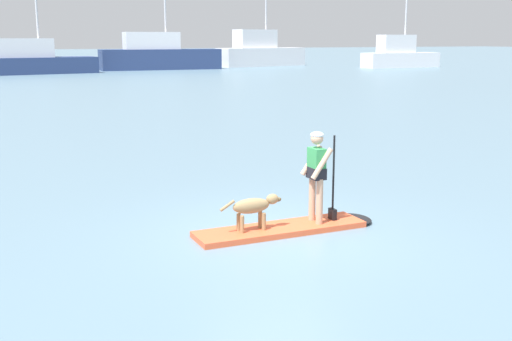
{
  "coord_description": "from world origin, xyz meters",
  "views": [
    {
      "loc": [
        -4.8,
        -9.33,
        3.29
      ],
      "look_at": [
        0.0,
        1.0,
        0.9
      ],
      "focal_mm": 44.27,
      "sensor_mm": 36.0,
      "label": 1
    }
  ],
  "objects_px": {
    "person_paddler": "(317,170)",
    "moored_boat_far_starboard": "(159,55)",
    "paddleboard": "(292,228)",
    "dog": "(254,207)",
    "moored_boat_port": "(31,61)",
    "moored_boat_far_port": "(399,55)",
    "moored_boat_outer": "(260,52)"
  },
  "relations": [
    {
      "from": "dog",
      "to": "moored_boat_outer",
      "type": "xyz_separation_m",
      "value": [
        28.8,
        60.75,
        1.14
      ]
    },
    {
      "from": "person_paddler",
      "to": "moored_boat_outer",
      "type": "xyz_separation_m",
      "value": [
        27.59,
        60.76,
        0.62
      ]
    },
    {
      "from": "paddleboard",
      "to": "moored_boat_far_starboard",
      "type": "height_order",
      "value": "moored_boat_far_starboard"
    },
    {
      "from": "moored_boat_far_port",
      "to": "moored_boat_port",
      "type": "bearing_deg",
      "value": 174.85
    },
    {
      "from": "paddleboard",
      "to": "dog",
      "type": "height_order",
      "value": "dog"
    },
    {
      "from": "moored_boat_port",
      "to": "moored_boat_outer",
      "type": "distance_m",
      "value": 27.69
    },
    {
      "from": "moored_boat_port",
      "to": "moored_boat_far_port",
      "type": "distance_m",
      "value": 40.23
    },
    {
      "from": "dog",
      "to": "moored_boat_far_starboard",
      "type": "distance_m",
      "value": 59.67
    },
    {
      "from": "person_paddler",
      "to": "moored_boat_far_starboard",
      "type": "xyz_separation_m",
      "value": [
        14.06,
        57.69,
        0.5
      ]
    },
    {
      "from": "moored_boat_far_starboard",
      "to": "moored_boat_outer",
      "type": "bearing_deg",
      "value": 12.81
    },
    {
      "from": "dog",
      "to": "moored_boat_far_port",
      "type": "relative_size",
      "value": 0.11
    },
    {
      "from": "moored_boat_far_starboard",
      "to": "moored_boat_outer",
      "type": "height_order",
      "value": "moored_boat_far_starboard"
    },
    {
      "from": "paddleboard",
      "to": "moored_boat_far_starboard",
      "type": "xyz_separation_m",
      "value": [
        14.55,
        57.68,
        1.49
      ]
    },
    {
      "from": "moored_boat_port",
      "to": "moored_boat_far_starboard",
      "type": "xyz_separation_m",
      "value": [
        13.42,
        3.28,
        0.29
      ]
    },
    {
      "from": "moored_boat_far_starboard",
      "to": "dog",
      "type": "bearing_deg",
      "value": -104.83
    },
    {
      "from": "moored_boat_far_starboard",
      "to": "moored_boat_outer",
      "type": "xyz_separation_m",
      "value": [
        13.53,
        3.08,
        0.11
      ]
    },
    {
      "from": "person_paddler",
      "to": "moored_boat_far_port",
      "type": "xyz_separation_m",
      "value": [
        40.71,
        50.79,
        0.38
      ]
    },
    {
      "from": "person_paddler",
      "to": "moored_boat_outer",
      "type": "relative_size",
      "value": 0.14
    },
    {
      "from": "moored_boat_outer",
      "to": "moored_boat_port",
      "type": "bearing_deg",
      "value": -166.73
    },
    {
      "from": "paddleboard",
      "to": "person_paddler",
      "type": "distance_m",
      "value": 1.1
    },
    {
      "from": "moored_boat_port",
      "to": "moored_boat_far_port",
      "type": "height_order",
      "value": "moored_boat_far_port"
    },
    {
      "from": "paddleboard",
      "to": "moored_boat_outer",
      "type": "bearing_deg",
      "value": 65.2
    },
    {
      "from": "dog",
      "to": "moored_boat_port",
      "type": "xyz_separation_m",
      "value": [
        1.85,
        54.39,
        0.74
      ]
    },
    {
      "from": "person_paddler",
      "to": "dog",
      "type": "xyz_separation_m",
      "value": [
        -1.21,
        0.01,
        -0.53
      ]
    },
    {
      "from": "person_paddler",
      "to": "moored_boat_port",
      "type": "height_order",
      "value": "moored_boat_port"
    },
    {
      "from": "person_paddler",
      "to": "dog",
      "type": "bearing_deg",
      "value": 179.31
    },
    {
      "from": "person_paddler",
      "to": "moored_boat_outer",
      "type": "distance_m",
      "value": 66.74
    },
    {
      "from": "person_paddler",
      "to": "moored_boat_far_port",
      "type": "height_order",
      "value": "moored_boat_far_port"
    },
    {
      "from": "paddleboard",
      "to": "dog",
      "type": "xyz_separation_m",
      "value": [
        -0.73,
        0.01,
        0.46
      ]
    },
    {
      "from": "moored_boat_far_port",
      "to": "paddleboard",
      "type": "bearing_deg",
      "value": -129.05
    },
    {
      "from": "paddleboard",
      "to": "moored_boat_far_starboard",
      "type": "relative_size",
      "value": 0.26
    },
    {
      "from": "dog",
      "to": "moored_boat_far_starboard",
      "type": "height_order",
      "value": "moored_boat_far_starboard"
    }
  ]
}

